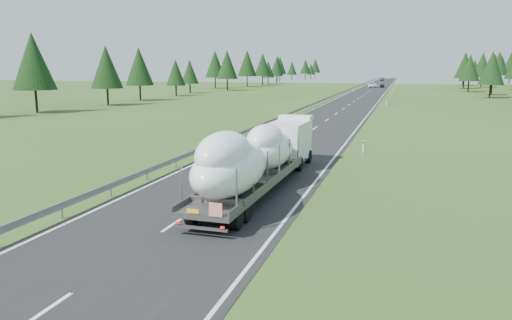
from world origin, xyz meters
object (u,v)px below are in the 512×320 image
(boat_truck, at_px, (258,154))
(distant_van, at_px, (372,85))
(highway_sign, at_px, (391,96))
(distant_car_dark, at_px, (382,85))
(distant_car_blue, at_px, (382,79))

(boat_truck, relative_size, distant_van, 3.11)
(highway_sign, bearing_deg, distant_van, 95.79)
(distant_car_dark, bearing_deg, highway_sign, -90.16)
(highway_sign, relative_size, distant_van, 0.44)
(boat_truck, bearing_deg, distant_car_blue, 90.76)
(boat_truck, height_order, distant_car_dark, boat_truck)
(boat_truck, distance_m, distant_car_blue, 222.70)
(highway_sign, distance_m, boat_truck, 64.96)
(highway_sign, xyz_separation_m, distant_car_dark, (-4.99, 80.75, -1.15))
(distant_van, height_order, distant_car_blue, distant_van)
(distant_van, height_order, distant_car_dark, distant_van)
(highway_sign, xyz_separation_m, boat_truck, (-5.24, -64.75, 0.32))
(highway_sign, bearing_deg, distant_car_dark, 93.54)
(highway_sign, height_order, boat_truck, boat_truck)
(highway_sign, distance_m, distant_car_blue, 158.15)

